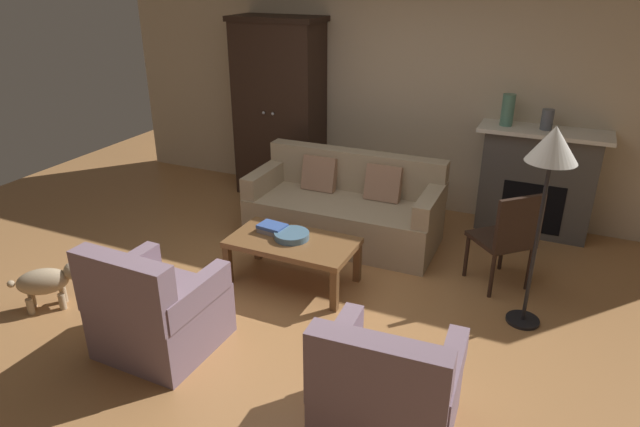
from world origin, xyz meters
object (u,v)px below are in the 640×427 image
Objects in this scene: armoire at (280,109)px; fruit_bowl at (292,235)px; coffee_table at (293,246)px; armchair_near_right at (387,396)px; armchair_near_left at (156,312)px; book_stack at (273,228)px; mantel_vase_jade at (508,110)px; mantel_vase_slate at (547,120)px; fireplace at (537,181)px; side_chair_wooden at (508,235)px; floor_lamp at (551,156)px; couch at (345,209)px; dog at (47,281)px.

fruit_bowl is (1.12, -1.88, -0.60)m from armoire.
coffee_table is 1.25× the size of armchair_near_right.
book_stack is at bearing 80.00° from armchair_near_left.
mantel_vase_jade is at bearing 48.71° from book_stack.
mantel_vase_slate is (2.05, 1.90, 0.76)m from book_stack.
fireplace reaches higher than fruit_bowl.
armchair_near_right reaches higher than coffee_table.
coffee_table is 3.58× the size of fruit_bowl.
armoire is 2.38× the size of armchair_near_left.
side_chair_wooden reaches higher than armchair_near_left.
fireplace is 3.41m from armchair_near_right.
armoire reaches higher than side_chair_wooden.
fireplace is 1.15× the size of coffee_table.
book_stack is at bearing 136.99° from armchair_near_right.
mantel_vase_jade is (1.44, 1.97, 0.91)m from coffee_table.
side_chair_wooden is (1.73, 0.66, 0.06)m from fruit_bowl.
mantel_vase_slate is at bearing 47.31° from coffee_table.
armchair_near_left is at bearing -148.66° from floor_lamp.
floor_lamp is (0.13, -1.75, 0.16)m from mantel_vase_slate.
fruit_bowl is at bearing -126.84° from mantel_vase_jade.
side_chair_wooden is (1.63, -0.34, 0.19)m from couch.
armchair_near_left is 1.00× the size of armchair_near_right.
armchair_near_right is at bearing -46.27° from coffee_table.
armoire is 2.96m from mantel_vase_slate.
dog is at bearing -137.57° from mantel_vase_slate.
dog is (-1.41, -1.26, -0.21)m from book_stack.
couch is 1.76× the size of coffee_table.
couch is (1.21, -0.88, -0.73)m from armoire.
fireplace is 0.65m from mantel_vase_slate.
fruit_bowl is 0.22m from book_stack.
fruit_bowl is 1.85m from side_chair_wooden.
book_stack reaches higher than fruit_bowl.
fireplace is at bearing 42.59° from dog.
fruit_bowl is (-0.02, 0.03, 0.08)m from coffee_table.
armoire is 2.32m from coffee_table.
floor_lamp is 3.43× the size of dog.
side_chair_wooden is (2.17, 1.93, 0.20)m from armchair_near_left.
side_chair_wooden is 1.93× the size of dog.
mantel_vase_slate is 1.76m from floor_lamp.
coffee_table is 1.91m from armchair_near_right.
fireplace is 4.79× the size of book_stack.
mantel_vase_jade is at bearing 59.43° from armchair_near_left.
armoire is at bearing 120.75° from coffee_table.
couch is 2.70m from armchair_near_right.
mantel_vase_slate reaches higher than side_chair_wooden.
armoire is (-2.95, -0.08, 0.48)m from fireplace.
mantel_vase_slate is (0.38, 0.00, -0.06)m from mantel_vase_jade.
side_chair_wooden is (1.94, 0.61, 0.06)m from book_stack.
armoire is 1.31× the size of floor_lamp.
mantel_vase_jade is 0.68× the size of dog.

